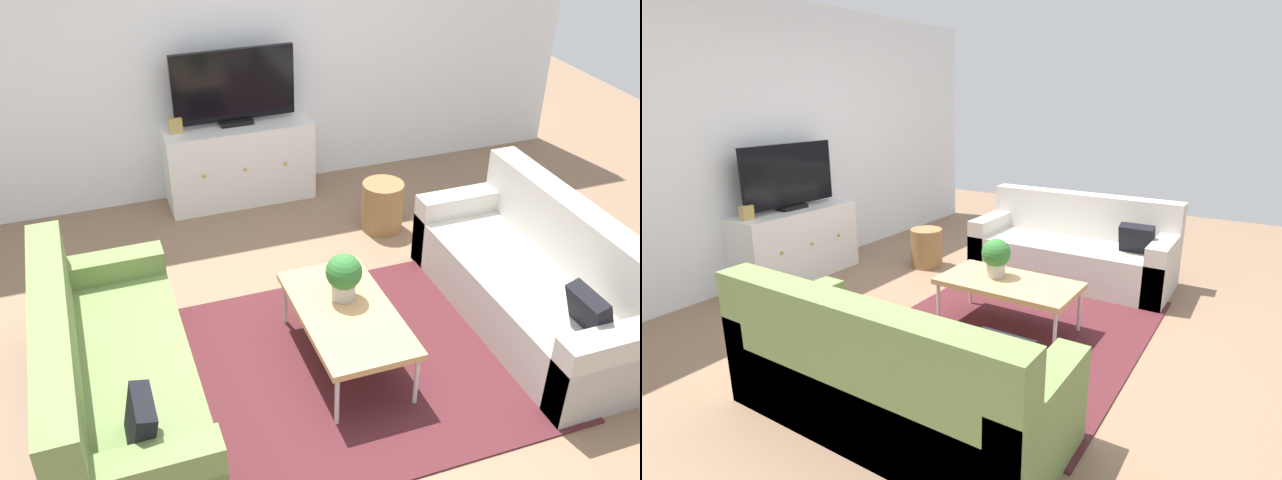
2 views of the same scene
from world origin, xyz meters
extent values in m
plane|color=#84664C|center=(0.00, 0.00, 0.00)|extent=(10.00, 10.00, 0.00)
cube|color=white|center=(0.00, 2.55, 1.35)|extent=(6.40, 0.12, 2.70)
cube|color=#4C1E23|center=(0.00, -0.15, 0.01)|extent=(2.50, 1.90, 0.01)
cube|color=olive|center=(-1.35, -0.10, 0.20)|extent=(0.80, 1.93, 0.40)
cube|color=olive|center=(-1.65, -0.10, 0.42)|extent=(0.20, 1.93, 0.83)
cube|color=olive|center=(-1.35, 0.78, 0.28)|extent=(0.80, 0.18, 0.56)
cube|color=black|center=(-1.30, -0.74, 0.52)|extent=(0.16, 0.30, 0.31)
cube|color=beige|center=(1.35, -0.10, 0.20)|extent=(0.80, 1.93, 0.40)
cube|color=beige|center=(1.65, -0.10, 0.42)|extent=(0.20, 1.93, 0.83)
cube|color=beige|center=(1.35, 0.78, 0.28)|extent=(0.80, 0.18, 0.56)
cube|color=beige|center=(1.35, -0.98, 0.28)|extent=(0.80, 0.18, 0.56)
cube|color=black|center=(1.30, -0.74, 0.52)|extent=(0.19, 0.30, 0.32)
cube|color=tan|center=(0.03, -0.09, 0.38)|extent=(0.58, 1.07, 0.04)
cylinder|color=silver|center=(-0.22, -0.59, 0.18)|extent=(0.03, 0.03, 0.36)
cylinder|color=silver|center=(0.27, -0.59, 0.18)|extent=(0.03, 0.03, 0.36)
cylinder|color=silver|center=(-0.22, 0.41, 0.18)|extent=(0.03, 0.03, 0.36)
cylinder|color=silver|center=(0.27, 0.41, 0.18)|extent=(0.03, 0.03, 0.36)
cylinder|color=#B7B2A8|center=(0.06, 0.04, 0.46)|extent=(0.15, 0.15, 0.11)
sphere|color=#2D6B2D|center=(0.06, 0.04, 0.60)|extent=(0.23, 0.23, 0.23)
cube|color=white|center=(-0.06, 2.27, 0.35)|extent=(1.27, 0.44, 0.71)
sphere|color=#B79338|center=(-0.42, 2.04, 0.39)|extent=(0.03, 0.03, 0.03)
sphere|color=#B79338|center=(-0.06, 2.04, 0.39)|extent=(0.03, 0.03, 0.03)
sphere|color=#B79338|center=(0.29, 2.04, 0.39)|extent=(0.03, 0.03, 0.03)
cube|color=black|center=(-0.06, 2.29, 0.73)|extent=(0.28, 0.16, 0.04)
cube|color=black|center=(-0.06, 2.29, 1.05)|extent=(1.03, 0.04, 0.60)
cube|color=tan|center=(-0.58, 2.27, 0.77)|extent=(0.11, 0.07, 0.13)
cylinder|color=olive|center=(0.92, 1.37, 0.21)|extent=(0.34, 0.34, 0.41)
camera|label=1|loc=(-1.32, -3.38, 3.13)|focal=40.72mm
camera|label=2|loc=(-3.24, -1.74, 1.79)|focal=28.07mm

